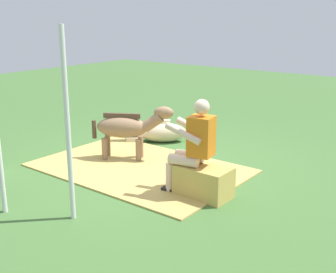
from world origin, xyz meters
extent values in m
plane|color=#426B33|center=(0.00, 0.00, 0.00)|extent=(24.00, 24.00, 0.00)
cube|color=tan|center=(0.15, 0.30, 0.01)|extent=(3.15, 2.09, 0.02)
cube|color=tan|center=(-1.22, 0.57, 0.21)|extent=(0.71, 0.44, 0.41)
cylinder|color=beige|center=(-0.99, 0.70, 0.48)|extent=(0.42, 0.21, 0.14)
cylinder|color=beige|center=(-0.79, 0.74, 0.21)|extent=(0.11, 0.11, 0.41)
cube|color=black|center=(-0.79, 0.74, 0.03)|extent=(0.23, 0.14, 0.06)
cylinder|color=beige|center=(-0.95, 0.51, 0.48)|extent=(0.42, 0.21, 0.14)
cylinder|color=beige|center=(-0.76, 0.54, 0.21)|extent=(0.11, 0.11, 0.41)
cube|color=black|center=(-0.76, 0.54, 0.03)|extent=(0.23, 0.14, 0.06)
cube|color=orange|center=(-1.17, 0.57, 0.81)|extent=(0.35, 0.33, 0.52)
cylinder|color=beige|center=(-1.02, 0.76, 0.86)|extent=(0.51, 0.18, 0.26)
cylinder|color=beige|center=(-0.96, 0.44, 0.86)|extent=(0.51, 0.18, 0.26)
sphere|color=beige|center=(-1.17, 0.57, 1.19)|extent=(0.20, 0.20, 0.20)
ellipsoid|color=#8C6B4C|center=(0.65, 0.13, 0.55)|extent=(0.89, 0.70, 0.34)
cylinder|color=#8C6B4C|center=(0.46, -0.09, 0.19)|extent=(0.09, 0.09, 0.38)
cylinder|color=#8C6B4C|center=(0.36, 0.08, 0.19)|extent=(0.09, 0.09, 0.38)
cylinder|color=#8C6B4C|center=(0.94, 0.19, 0.19)|extent=(0.09, 0.09, 0.38)
cylinder|color=#8C6B4C|center=(0.84, 0.36, 0.19)|extent=(0.09, 0.09, 0.38)
cylinder|color=#8C6B4C|center=(0.22, -0.12, 0.65)|extent=(0.41, 0.34, 0.33)
ellipsoid|color=#8C6B4C|center=(0.06, -0.21, 0.81)|extent=(0.36, 0.30, 0.20)
cube|color=#4D3A2A|center=(0.65, 0.13, 0.74)|extent=(0.55, 0.36, 0.08)
cylinder|color=#4D3A2A|center=(1.05, 0.37, 0.50)|extent=(0.07, 0.07, 0.30)
ellipsoid|color=beige|center=(0.78, -1.09, 0.18)|extent=(0.94, 0.86, 0.36)
cube|color=beige|center=(1.20, -0.76, 0.05)|extent=(0.37, 0.36, 0.10)
cylinder|color=beige|center=(1.22, -0.74, 0.24)|extent=(0.34, 0.32, 0.30)
ellipsoid|color=beige|center=(1.36, -0.63, 0.32)|extent=(0.34, 0.31, 0.20)
cube|color=beige|center=(0.84, -1.04, 0.38)|extent=(0.40, 0.33, 0.08)
cylinder|color=silver|center=(-0.37, 2.05, 1.11)|extent=(0.06, 0.06, 2.22)
camera|label=1|loc=(-4.10, 5.03, 2.31)|focal=46.31mm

